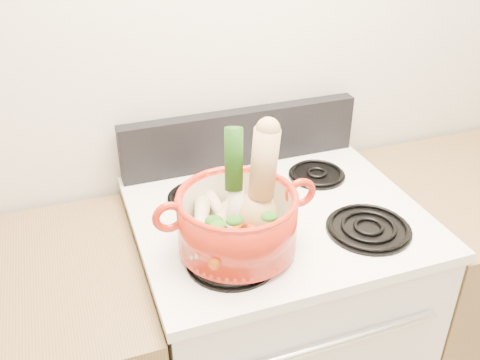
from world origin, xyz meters
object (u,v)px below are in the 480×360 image
object	(u,v)px
leek	(236,181)
squash	(256,181)
stove_body	(272,337)
dutch_oven	(237,221)

from	to	relation	value
leek	squash	bearing A→B (deg)	14.12
leek	stove_body	bearing A→B (deg)	53.22
stove_body	leek	xyz separation A→B (m)	(-0.16, -0.10, 0.68)
squash	leek	distance (m)	0.05
stove_body	squash	size ratio (longest dim) A/B	3.44
squash	leek	xyz separation A→B (m)	(-0.05, 0.01, 0.01)
dutch_oven	squash	xyz separation A→B (m)	(0.05, 0.02, 0.09)
stove_body	squash	distance (m)	0.69
stove_body	squash	bearing A→B (deg)	-135.49
dutch_oven	leek	bearing A→B (deg)	79.73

